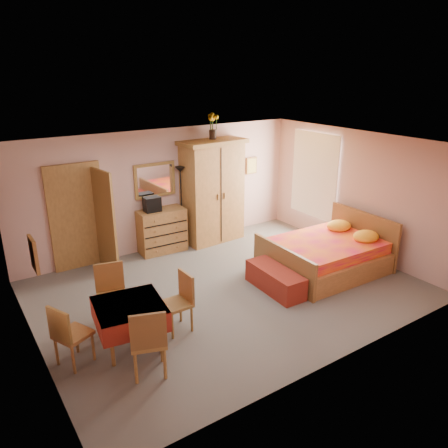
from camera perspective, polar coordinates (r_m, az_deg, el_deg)
floor at (r=7.99m, az=0.61°, el=-8.53°), size 6.50×6.50×0.00m
ceiling at (r=7.13m, az=0.68°, el=10.19°), size 6.50×6.50×0.00m
wall_back at (r=9.53m, az=-7.90°, el=4.47°), size 6.50×0.10×2.60m
wall_front at (r=5.73m, az=14.99°, el=-6.68°), size 6.50×0.10×2.60m
wall_left at (r=6.35m, az=-24.45°, el=-5.19°), size 0.10×5.00×2.60m
wall_right at (r=9.59m, az=16.92°, el=3.89°), size 0.10×5.00×2.60m
doorway at (r=8.96m, az=-18.67°, el=0.75°), size 1.06×0.12×2.15m
window at (r=10.30m, az=11.75°, el=6.25°), size 0.08×1.40×1.95m
picture_left at (r=5.65m, az=-23.62°, el=-3.67°), size 0.04×0.32×0.42m
picture_back at (r=10.65m, az=3.61°, el=7.62°), size 0.30×0.04×0.40m
chest_of_drawers at (r=9.49m, az=-8.13°, el=-0.86°), size 1.02×0.55×0.95m
wall_mirror at (r=9.36m, az=-9.01°, el=5.70°), size 0.92×0.05×0.73m
stereo at (r=9.22m, az=-9.38°, el=2.57°), size 0.34×0.25×0.31m
floor_lamp at (r=9.62m, az=-5.57°, el=2.21°), size 0.29×0.29×1.80m
wardrobe at (r=9.83m, az=-1.52°, el=4.26°), size 1.52×0.85×2.32m
sunflower_vase at (r=9.62m, az=-1.48°, el=12.67°), size 0.23×0.23×0.56m
bed at (r=8.72m, az=13.09°, el=-2.84°), size 2.26×1.80×1.02m
bench at (r=7.93m, az=6.69°, el=-7.23°), size 0.51×1.25×0.41m
dining_table at (r=6.49m, az=-12.10°, el=-12.80°), size 1.05×1.05×0.68m
chair_south at (r=5.87m, az=-9.89°, el=-14.65°), size 0.58×0.58×1.00m
chair_north at (r=6.96m, az=-14.40°, el=-9.22°), size 0.53×0.53×0.97m
chair_west at (r=6.31m, az=-19.13°, el=-13.38°), size 0.54×0.54×0.91m
chair_east at (r=6.68m, az=-6.29°, el=-10.27°), size 0.43×0.43×0.91m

